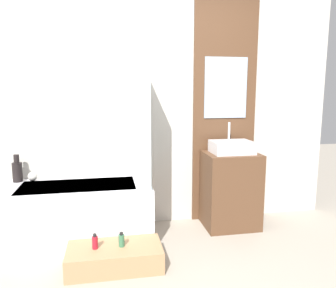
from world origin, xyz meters
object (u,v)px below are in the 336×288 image
vase_tall_dark (17,171)px  vase_round_light (33,176)px  wooden_step_bench (115,257)px  bottle_soap_primary (95,242)px  bathtub (79,213)px  sink (232,147)px  bottle_soap_secondary (121,240)px

vase_tall_dark → vase_round_light: (0.14, 0.00, -0.06)m
wooden_step_bench → bottle_soap_primary: bottle_soap_primary is taller
bathtub → sink: 1.67m
bathtub → vase_tall_dark: size_ratio=5.08×
bottle_soap_secondary → sink: bearing=28.3°
vase_round_light → bottle_soap_secondary: (0.83, -0.79, -0.37)m
bottle_soap_primary → bottle_soap_secondary: (0.21, 0.00, -0.00)m
sink → bottle_soap_primary: size_ratio=3.34×
bathtub → bottle_soap_secondary: bearing=-55.4°
vase_tall_dark → bottle_soap_primary: (0.76, -0.79, -0.44)m
wooden_step_bench → vase_round_light: (-0.77, 0.79, 0.52)m
bottle_soap_secondary → bathtub: bearing=124.6°
wooden_step_bench → bottle_soap_secondary: bottle_soap_secondary is taller
bottle_soap_secondary → wooden_step_bench: bearing=180.0°
vase_tall_dark → vase_round_light: size_ratio=2.98×
bottle_soap_primary → wooden_step_bench: bearing=0.0°
sink → bottle_soap_primary: bearing=-155.5°
sink → bottle_soap_primary: (-1.40, -0.64, -0.63)m
vase_tall_dark → bottle_soap_secondary: bearing=-39.0°
vase_round_light → vase_tall_dark: bearing=-179.4°
bottle_soap_secondary → vase_tall_dark: bearing=141.0°
bathtub → sink: size_ratio=3.28×
sink → bottle_soap_secondary: (-1.18, -0.64, -0.63)m
sink → bottle_soap_primary: sink is taller
bathtub → bottle_soap_primary: bathtub is taller
bottle_soap_primary → sink: bearing=24.5°
wooden_step_bench → sink: (1.24, 0.64, 0.78)m
wooden_step_bench → bottle_soap_primary: size_ratio=6.18×
wooden_step_bench → bottle_soap_secondary: bearing=0.0°
bathtub → bottle_soap_primary: (0.17, -0.55, -0.05)m
bathtub → wooden_step_bench: bathtub is taller
wooden_step_bench → bottle_soap_secondary: 0.16m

